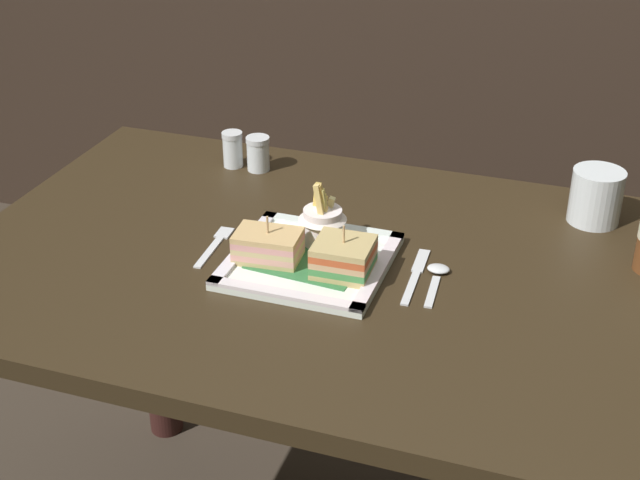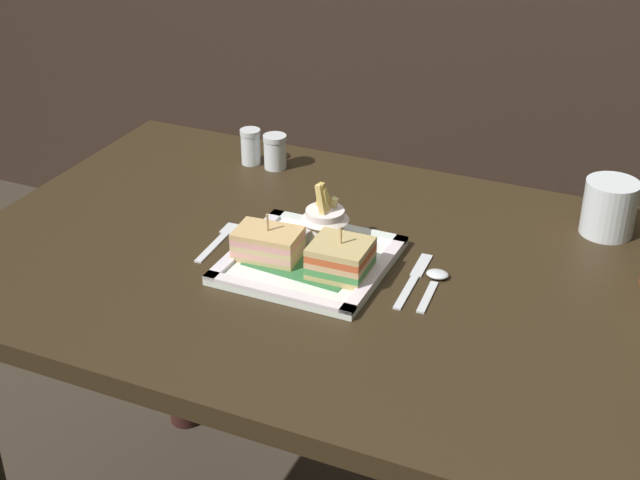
{
  "view_description": "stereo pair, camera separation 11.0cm",
  "coord_description": "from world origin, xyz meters",
  "px_view_note": "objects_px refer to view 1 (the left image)",
  "views": [
    {
      "loc": [
        0.39,
        -1.18,
        1.47
      ],
      "look_at": [
        -0.01,
        -0.01,
        0.79
      ],
      "focal_mm": 50.67,
      "sensor_mm": 36.0,
      "label": 1
    },
    {
      "loc": [
        0.49,
        -1.14,
        1.47
      ],
      "look_at": [
        -0.01,
        -0.01,
        0.79
      ],
      "focal_mm": 50.67,
      "sensor_mm": 36.0,
      "label": 2
    }
  ],
  "objects_px": {
    "salt_shaker": "(233,151)",
    "square_plate": "(310,261)",
    "dining_table": "(330,337)",
    "pepper_shaker": "(258,155)",
    "sandwich_half_left": "(268,246)",
    "spoon": "(437,274)",
    "sandwich_half_right": "(343,257)",
    "knife": "(416,274)",
    "water_glass": "(595,200)",
    "fries_cup": "(323,219)",
    "fork": "(215,244)"
  },
  "relations": [
    {
      "from": "spoon",
      "to": "dining_table",
      "type": "bearing_deg",
      "value": -179.19
    },
    {
      "from": "knife",
      "to": "pepper_shaker",
      "type": "relative_size",
      "value": 2.53
    },
    {
      "from": "sandwich_half_left",
      "to": "sandwich_half_right",
      "type": "xyz_separation_m",
      "value": [
        0.12,
        0.0,
        0.0
      ]
    },
    {
      "from": "fries_cup",
      "to": "fork",
      "type": "distance_m",
      "value": 0.18
    },
    {
      "from": "sandwich_half_left",
      "to": "knife",
      "type": "distance_m",
      "value": 0.23
    },
    {
      "from": "fries_cup",
      "to": "square_plate",
      "type": "bearing_deg",
      "value": -92.69
    },
    {
      "from": "water_glass",
      "to": "knife",
      "type": "height_order",
      "value": "water_glass"
    },
    {
      "from": "fries_cup",
      "to": "knife",
      "type": "relative_size",
      "value": 0.65
    },
    {
      "from": "salt_shaker",
      "to": "sandwich_half_left",
      "type": "bearing_deg",
      "value": -58.1
    },
    {
      "from": "fries_cup",
      "to": "spoon",
      "type": "height_order",
      "value": "fries_cup"
    },
    {
      "from": "sandwich_half_left",
      "to": "knife",
      "type": "bearing_deg",
      "value": 11.42
    },
    {
      "from": "sandwich_half_right",
      "to": "pepper_shaker",
      "type": "xyz_separation_m",
      "value": [
        -0.27,
        0.33,
        -0.01
      ]
    },
    {
      "from": "water_glass",
      "to": "spoon",
      "type": "relative_size",
      "value": 0.78
    },
    {
      "from": "dining_table",
      "to": "pepper_shaker",
      "type": "bearing_deg",
      "value": 130.25
    },
    {
      "from": "square_plate",
      "to": "water_glass",
      "type": "relative_size",
      "value": 2.6
    },
    {
      "from": "sandwich_half_right",
      "to": "knife",
      "type": "height_order",
      "value": "sandwich_half_right"
    },
    {
      "from": "fork",
      "to": "knife",
      "type": "bearing_deg",
      "value": 2.69
    },
    {
      "from": "fries_cup",
      "to": "salt_shaker",
      "type": "height_order",
      "value": "fries_cup"
    },
    {
      "from": "sandwich_half_right",
      "to": "salt_shaker",
      "type": "xyz_separation_m",
      "value": [
        -0.33,
        0.33,
        -0.01
      ]
    },
    {
      "from": "salt_shaker",
      "to": "fries_cup",
      "type": "bearing_deg",
      "value": -43.26
    },
    {
      "from": "spoon",
      "to": "square_plate",
      "type": "bearing_deg",
      "value": -171.7
    },
    {
      "from": "sandwich_half_right",
      "to": "fork",
      "type": "distance_m",
      "value": 0.23
    },
    {
      "from": "sandwich_half_right",
      "to": "fries_cup",
      "type": "xyz_separation_m",
      "value": [
        -0.06,
        0.08,
        0.02
      ]
    },
    {
      "from": "square_plate",
      "to": "fork",
      "type": "height_order",
      "value": "square_plate"
    },
    {
      "from": "dining_table",
      "to": "fries_cup",
      "type": "height_order",
      "value": "fries_cup"
    },
    {
      "from": "pepper_shaker",
      "to": "water_glass",
      "type": "bearing_deg",
      "value": -0.94
    },
    {
      "from": "fries_cup",
      "to": "knife",
      "type": "xyz_separation_m",
      "value": [
        0.16,
        -0.03,
        -0.05
      ]
    },
    {
      "from": "sandwich_half_left",
      "to": "spoon",
      "type": "distance_m",
      "value": 0.26
    },
    {
      "from": "water_glass",
      "to": "pepper_shaker",
      "type": "distance_m",
      "value": 0.62
    },
    {
      "from": "salt_shaker",
      "to": "square_plate",
      "type": "bearing_deg",
      "value": -49.21
    },
    {
      "from": "fries_cup",
      "to": "water_glass",
      "type": "relative_size",
      "value": 1.18
    },
    {
      "from": "knife",
      "to": "spoon",
      "type": "xyz_separation_m",
      "value": [
        0.03,
        0.0,
        0.0
      ]
    },
    {
      "from": "square_plate",
      "to": "sandwich_half_right",
      "type": "height_order",
      "value": "sandwich_half_right"
    },
    {
      "from": "knife",
      "to": "water_glass",
      "type": "bearing_deg",
      "value": 48.04
    },
    {
      "from": "dining_table",
      "to": "fries_cup",
      "type": "bearing_deg",
      "value": 128.03
    },
    {
      "from": "dining_table",
      "to": "pepper_shaker",
      "type": "distance_m",
      "value": 0.41
    },
    {
      "from": "knife",
      "to": "salt_shaker",
      "type": "bearing_deg",
      "value": 146.8
    },
    {
      "from": "spoon",
      "to": "fork",
      "type": "bearing_deg",
      "value": -177.08
    },
    {
      "from": "sandwich_half_right",
      "to": "knife",
      "type": "relative_size",
      "value": 0.53
    },
    {
      "from": "sandwich_half_right",
      "to": "knife",
      "type": "distance_m",
      "value": 0.12
    },
    {
      "from": "fries_cup",
      "to": "pepper_shaker",
      "type": "relative_size",
      "value": 1.65
    },
    {
      "from": "sandwich_half_left",
      "to": "fork",
      "type": "distance_m",
      "value": 0.11
    },
    {
      "from": "sandwich_half_right",
      "to": "water_glass",
      "type": "bearing_deg",
      "value": 42.38
    },
    {
      "from": "fries_cup",
      "to": "water_glass",
      "type": "distance_m",
      "value": 0.47
    },
    {
      "from": "square_plate",
      "to": "sandwich_half_right",
      "type": "relative_size",
      "value": 2.72
    },
    {
      "from": "pepper_shaker",
      "to": "fries_cup",
      "type": "bearing_deg",
      "value": -49.5
    },
    {
      "from": "fries_cup",
      "to": "fork",
      "type": "relative_size",
      "value": 0.81
    },
    {
      "from": "square_plate",
      "to": "spoon",
      "type": "height_order",
      "value": "square_plate"
    },
    {
      "from": "sandwich_half_right",
      "to": "water_glass",
      "type": "height_order",
      "value": "water_glass"
    },
    {
      "from": "dining_table",
      "to": "sandwich_half_left",
      "type": "xyz_separation_m",
      "value": [
        -0.09,
        -0.05,
        0.18
      ]
    }
  ]
}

